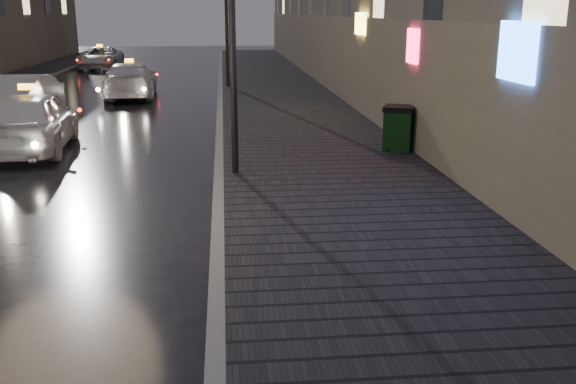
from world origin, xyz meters
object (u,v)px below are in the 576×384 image
lamp_near (232,6)px  taxi_mid (130,80)px  car_left_mid (15,101)px  taxi_near (30,121)px  taxi_far (100,58)px  trash_bin (398,128)px  lamp_far (226,9)px

lamp_near → taxi_mid: 14.44m
taxi_mid → car_left_mid: bearing=63.9°
taxi_near → taxi_far: bearing=-87.7°
taxi_near → taxi_mid: bearing=-99.6°
lamp_near → trash_bin: (3.95, 1.86, -2.80)m
trash_bin → taxi_far: taxi_far is taller
car_left_mid → taxi_mid: size_ratio=0.92×
taxi_near → taxi_mid: (1.06, 10.35, -0.06)m
lamp_far → taxi_mid: (-3.95, -2.39, -2.78)m
trash_bin → car_left_mid: size_ratio=0.24×
lamp_near → taxi_mid: lamp_near is taller
taxi_near → taxi_mid: taxi_near is taller
lamp_far → trash_bin: (3.95, -14.14, -2.80)m
lamp_near → taxi_near: (-5.01, 3.26, -2.72)m
taxi_near → lamp_near: bearing=143.1°
taxi_far → taxi_mid: bearing=-74.1°
lamp_far → taxi_near: size_ratio=1.17×
taxi_near → trash_bin: bearing=167.3°
trash_bin → taxi_far: (-11.56, 25.73, -0.03)m
taxi_near → taxi_mid: size_ratio=0.93×
taxi_near → car_left_mid: (-1.56, 4.08, -0.03)m
lamp_far → taxi_near: 13.95m
car_left_mid → taxi_mid: (2.61, 6.27, -0.03)m
taxi_mid → taxi_far: taxi_mid is taller
lamp_far → lamp_near: bearing=-90.0°
car_left_mid → taxi_far: bearing=98.2°
taxi_near → taxi_far: (-2.61, 24.33, -0.11)m
car_left_mid → taxi_mid: bearing=72.6°
trash_bin → taxi_near: (-8.96, 1.41, 0.08)m
car_left_mid → taxi_mid: 6.79m
car_left_mid → lamp_near: bearing=-43.0°
lamp_near → taxi_near: 6.56m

